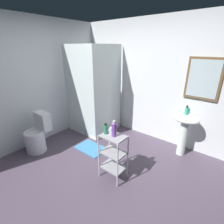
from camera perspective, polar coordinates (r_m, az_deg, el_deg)
The scene contains 13 objects.
ground_plane at distance 2.81m, azimuth -5.32°, elevation -22.54°, with size 4.20×4.20×0.02m, color #4F4354.
wall_back at distance 3.63m, azimuth 14.92°, elevation 9.90°, with size 4.20×0.14×2.50m.
wall_left at distance 3.65m, azimuth -27.82°, elevation 8.16°, with size 0.10×4.20×2.50m, color silver.
shower_stall at distance 3.99m, azimuth -5.95°, elevation -0.31°, with size 0.92×0.92×2.00m.
pedestal_sink at distance 3.31m, azimuth 23.80°, elevation -4.78°, with size 0.46×0.37×0.81m.
sink_faucet at distance 3.31m, azimuth 25.10°, elevation 0.34°, with size 0.03×0.03×0.10m, color silver.
toilet at distance 3.59m, azimuth -24.37°, elevation -7.51°, with size 0.37×0.49×0.76m.
storage_cart at distance 2.59m, azimuth 0.42°, elevation -14.06°, with size 0.38×0.28×0.74m.
hand_soap_bottle at distance 3.23m, azimuth 24.35°, elevation 0.41°, with size 0.06×0.06×0.17m.
body_wash_bottle_green at distance 2.45m, azimuth -2.20°, elevation -5.94°, with size 0.07×0.07×0.16m.
conditioner_bottle_purple at distance 2.37m, azimuth 0.70°, elevation -6.04°, with size 0.07×0.07×0.24m.
rinse_cup at distance 2.47m, azimuth -0.23°, elevation -6.33°, with size 0.07×0.07×0.09m, color silver.
bath_mat at distance 3.49m, azimuth -7.26°, elevation -12.25°, with size 0.60×0.40×0.02m, color teal.
Camera 1 is at (1.44, -1.42, 1.95)m, focal length 26.49 mm.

